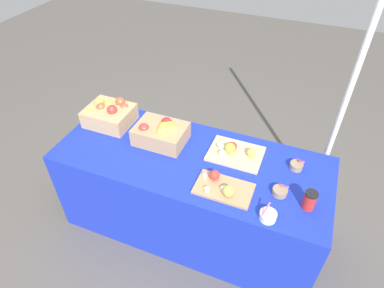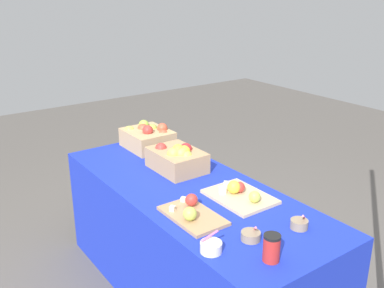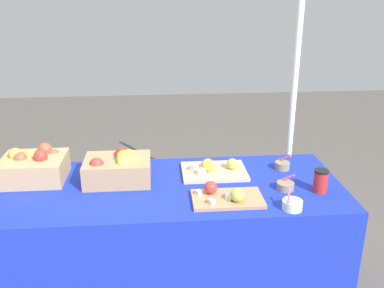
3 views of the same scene
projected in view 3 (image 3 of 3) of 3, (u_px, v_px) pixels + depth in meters
The scene contains 10 objects.
table at pixel (168, 244), 2.43m from camera, with size 1.90×0.76×0.74m, color #192DB7.
apple_crate_left at pixel (33, 166), 2.35m from camera, with size 0.34×0.29×0.19m.
apple_crate_middle at pixel (119, 168), 2.33m from camera, with size 0.36×0.26×0.18m.
cutting_board_front at pixel (226, 196), 2.13m from camera, with size 0.36×0.21×0.09m.
cutting_board_back at pixel (214, 169), 2.45m from camera, with size 0.37×0.27×0.09m.
sample_bowl_near at pixel (285, 186), 2.25m from camera, with size 0.09×0.09×0.09m.
sample_bowl_mid at pixel (282, 165), 2.50m from camera, with size 0.09×0.09×0.09m.
sample_bowl_far at pixel (292, 205), 2.05m from camera, with size 0.10×0.10×0.09m.
coffee_cup at pixel (321, 181), 2.21m from camera, with size 0.07×0.07×0.12m.
tent_pole at pixel (293, 106), 2.97m from camera, with size 0.04×0.04×1.92m, color white.
Camera 3 is at (-0.04, -2.08, 1.76)m, focal length 39.78 mm.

